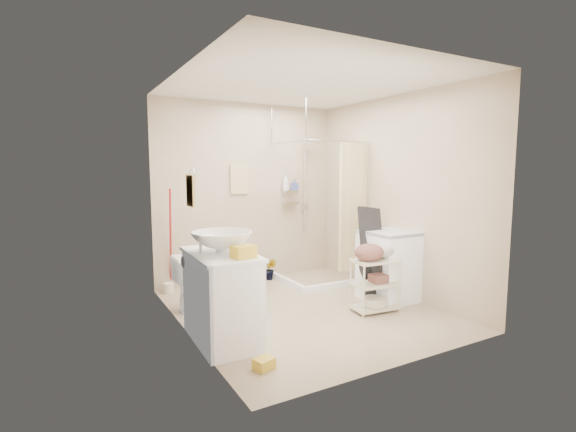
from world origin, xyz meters
The scene contains 23 objects.
floor centered at (0.00, 0.00, 0.00)m, with size 3.20×3.20×0.00m, color tan.
ceiling centered at (0.00, 0.00, 2.60)m, with size 2.80×3.20×0.04m, color silver.
wall_back centered at (0.00, 1.60, 1.30)m, with size 2.80×0.04×2.60m, color #C0AE95.
wall_front centered at (0.00, -1.60, 1.30)m, with size 2.80×0.04×2.60m, color #C0AE95.
wall_left centered at (-1.40, 0.00, 1.30)m, with size 0.04×3.20×2.60m, color #C0AE95.
wall_right centered at (1.40, 0.00, 1.30)m, with size 0.04×3.20×2.60m, color #C0AE95.
vanity centered at (-1.16, -0.38, 0.43)m, with size 0.55×0.99×0.87m, color white.
sink centered at (-1.14, -0.36, 0.97)m, with size 0.58×0.58×0.20m, color silver.
counter_basket centered at (-1.06, -0.69, 0.92)m, with size 0.20×0.15×0.11m, color gold.
floor_basket centered at (-1.06, -1.09, 0.06)m, with size 0.23×0.18×0.13m, color yellow.
toilet centered at (-1.04, 0.62, 0.33)m, with size 0.37×0.64×0.66m, color silver.
mop centered at (-1.24, 1.46, 0.70)m, with size 0.13×0.13×1.39m, color #AA191F, non-canonical shape.
potted_plant_a centered at (-0.07, 1.47, 0.15)m, with size 0.15×0.10×0.29m, color brown.
potted_plant_b centered at (0.25, 1.38, 0.16)m, with size 0.18×0.14×0.32m, color brown.
hanging_towel centered at (-0.15, 1.58, 1.50)m, with size 0.28×0.03×0.42m, color beige.
towel_ring centered at (-1.38, -0.20, 1.47)m, with size 0.04×0.22×0.34m, color #DDC77F, non-canonical shape.
tp_holder centered at (-1.36, 0.05, 0.72)m, with size 0.08×0.12×0.14m, color silver, non-canonical shape.
shower centered at (0.85, 1.05, 1.05)m, with size 1.10×1.10×2.10m, color white, non-canonical shape.
shampoo_bottle_a centered at (0.59, 1.53, 1.45)m, with size 0.10×0.10×0.26m, color silver.
shampoo_bottle_b centered at (0.74, 1.51, 1.41)m, with size 0.08×0.08×0.18m, color #444F96.
washing_machine centered at (1.14, -0.19, 0.44)m, with size 0.60×0.62×0.88m, color white.
laundry_rack centered at (0.69, -0.44, 0.37)m, with size 0.53×0.31×0.73m, color beige, non-canonical shape.
ironing_board centered at (0.91, -0.13, 0.61)m, with size 0.35×0.10×1.22m, color black, non-canonical shape.
Camera 1 is at (-2.49, -4.07, 1.66)m, focal length 26.00 mm.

